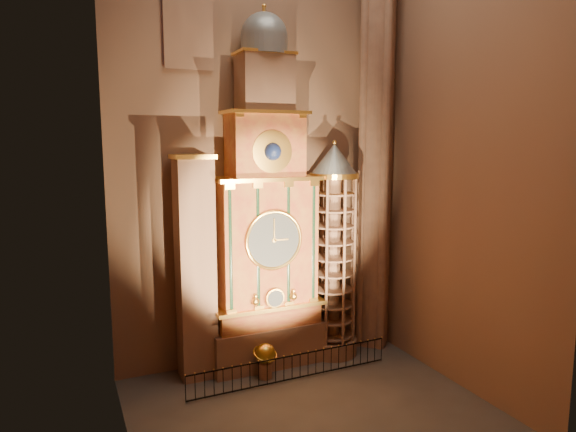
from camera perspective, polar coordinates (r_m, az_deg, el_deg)
name	(u,v)px	position (r m, az deg, el deg)	size (l,w,h in m)	color
floor	(312,411)	(22.13, 2.72, -20.81)	(14.00, 14.00, 0.00)	#383330
wall_back	(257,136)	(24.81, -3.46, 8.86)	(22.00, 22.00, 0.00)	#886349
wall_left	(117,134)	(17.29, -18.43, 8.65)	(22.00, 22.00, 0.00)	#886349
wall_right	(460,136)	(23.35, 18.60, 8.47)	(22.00, 22.00, 0.00)	#886349
astronomical_clock	(266,229)	(24.20, -2.50, -1.41)	(5.60, 2.41, 16.70)	#8C634C
portrait_tower	(195,267)	(23.51, -10.25, -5.63)	(1.80, 1.60, 10.20)	#8C634C
stair_turret	(333,252)	(25.72, 5.03, -4.04)	(2.50, 2.50, 10.80)	#8C634C
gothic_pier	(376,136)	(26.73, 9.80, 8.72)	(2.04, 2.04, 22.00)	#8C634C
stained_glass_window	(188,8)	(24.45, -11.07, 21.74)	(2.20, 0.14, 5.20)	navy
celestial_globe	(265,358)	(24.30, -2.55, -15.44)	(1.42, 1.38, 1.63)	#8C634C
iron_railing	(292,368)	(24.14, 0.46, -16.50)	(9.73, 0.17, 1.16)	black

